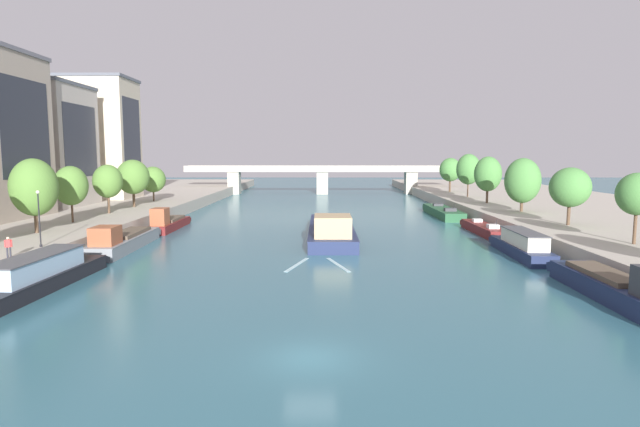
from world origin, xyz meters
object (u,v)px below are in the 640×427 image
Objects in this scene: tree_left_end_of_row at (71,186)px; tree_right_second at (488,174)px; moored_boat_left_second at (41,274)px; moored_boat_left_midway at (168,223)px; barge_midriver at (331,229)px; tree_left_midway at (153,179)px; tree_left_third at (108,181)px; tree_left_distant at (133,177)px; moored_boat_right_gap_after at (618,287)px; tree_left_nearest at (34,187)px; tree_right_end_of_row at (637,194)px; moored_boat_right_near at (443,212)px; moored_boat_right_far at (522,245)px; moored_boat_right_midway at (483,229)px; moored_boat_left_upstream at (123,240)px; person_on_quay at (8,246)px; bridge_far at (322,176)px; tree_right_far at (570,187)px; tree_right_nearest at (450,170)px; lamppost_left_bank at (39,216)px; tree_right_distant at (468,169)px; tree_right_midway at (523,181)px.

tree_right_second is at bearing 24.09° from tree_left_end_of_row.
moored_boat_left_midway reaches higher than moored_boat_left_second.
tree_left_midway reaches higher than barge_midriver.
tree_left_distant is (0.18, 8.54, 0.21)m from tree_left_third.
tree_left_nearest is at bearing 160.35° from moored_boat_right_gap_after.
tree_right_second reaches higher than tree_right_end_of_row.
moored_boat_right_near is (18.00, 22.02, -0.37)m from barge_midriver.
moored_boat_right_far is 1.70× the size of tree_left_nearest.
moored_boat_left_upstream is at bearing -164.18° from moored_boat_right_midway.
moored_boat_right_far is 35.63m from tree_right_second.
moored_boat_right_gap_after is 51.41m from tree_left_nearest.
moored_boat_left_upstream is 9.33× the size of person_on_quay.
tree_right_end_of_row reaches higher than bridge_far.
tree_right_end_of_row is 0.83× the size of tree_right_second.
bridge_far is (-19.55, 79.26, 3.51)m from moored_boat_right_far.
moored_boat_left_midway is at bearing -158.47° from moored_boat_right_near.
moored_boat_left_upstream is at bearing -91.34° from moored_boat_left_midway.
moored_boat_left_midway is 48.56m from tree_right_far.
tree_left_nearest is 1.04× the size of tree_right_nearest.
tree_left_nearest reaches higher than lamppost_left_bank.
moored_boat_left_upstream is at bearing -146.33° from tree_right_second.
tree_left_nearest is at bearing 120.05° from moored_boat_left_second.
tree_left_midway is (-47.72, 37.20, 4.53)m from moored_boat_right_far.
moored_boat_right_midway is 21.01m from tree_right_end_of_row.
tree_right_distant is 1.66× the size of lamppost_left_bank.
tree_right_end_of_row reaches higher than moored_boat_left_second.
moored_boat_right_near is at bearing 16.06° from tree_left_third.
tree_right_end_of_row is (47.68, -7.41, 5.37)m from moored_boat_left_upstream.
moored_boat_left_upstream is 1.21× the size of moored_boat_right_far.
tree_left_distant is at bearing 150.15° from tree_right_end_of_row.
bridge_far is at bearing 120.97° from tree_right_second.
person_on_quay is at bearing -137.82° from tree_right_second.
moored_boat_left_upstream is at bearing 70.55° from lamppost_left_bank.
tree_right_distant is (55.43, 36.54, 0.88)m from tree_left_end_of_row.
tree_right_second is (25.49, 23.65, 5.58)m from barge_midriver.
moored_boat_right_near is 2.14× the size of tree_right_distant.
tree_left_third is at bearing -177.19° from tree_right_midway.
tree_right_distant is at bearing 90.69° from tree_right_end_of_row.
moored_boat_right_far is 60.68m from tree_left_midway.
tree_right_far reaches higher than moored_boat_right_midway.
moored_boat_right_gap_after is 75.76m from tree_right_nearest.
tree_right_midway is at bearing 44.43° from moored_boat_right_midway.
tree_right_second reaches higher than tree_right_midway.
moored_boat_left_upstream is 2.61× the size of tree_left_midway.
moored_boat_right_near is 38.38m from tree_right_end_of_row.
person_on_quay is at bearing -104.38° from bridge_far.
moored_boat_right_near is at bearing 33.19° from tree_left_nearest.
tree_right_second is at bearing 38.93° from lamppost_left_bank.
tree_right_nearest is (47.03, 56.61, 5.64)m from moored_boat_left_upstream.
bridge_far is at bearing 108.31° from tree_right_end_of_row.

